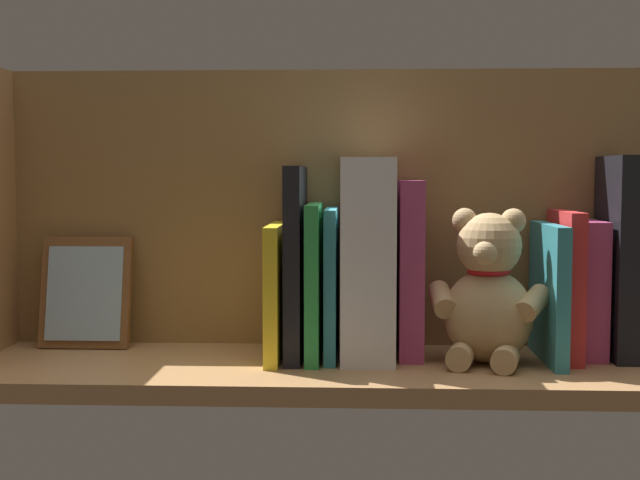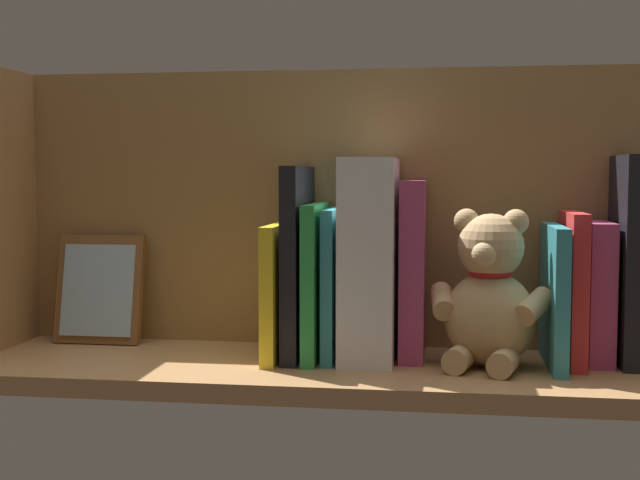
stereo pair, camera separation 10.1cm
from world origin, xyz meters
TOP-DOWN VIEW (x-y plane):
  - ground_plane at (0.00, 0.00)cm, footprint 87.63×25.95cm
  - shelf_back_panel at (0.00, -10.72)cm, footprint 87.63×1.50cm
  - book_0 at (-36.16, -3.90)cm, footprint 3.18×11.34cm
  - book_1 at (-32.57, -4.49)cm, footprint 2.97×10.17cm
  - book_2 at (-29.61, -3.18)cm, footprint 1.90×12.79cm
  - book_3 at (-27.32, -1.81)cm, footprint 1.64×15.53cm
  - teddy_bear at (-19.83, 0.02)cm, footprint 14.37×13.47cm
  - book_4 at (-10.85, -3.90)cm, footprint 2.92×11.35cm
  - dictionary_thick_white at (-5.68, -2.41)cm, footprint 6.38×14.13cm
  - book_5 at (-1.27, -2.73)cm, footprint 1.40×13.68cm
  - book_6 at (0.77, -2.24)cm, footprint 1.64×14.66cm
  - book_7 at (3.08, -2.44)cm, footprint 1.95×14.27cm
  - book_8 at (5.41, -1.95)cm, footprint 1.66×15.25cm
  - picture_frame_leaning at (30.60, -7.07)cm, footprint 11.59×4.38cm

SIDE VIEW (x-z plane):
  - ground_plane at x=0.00cm, z-range -2.20..0.00cm
  - picture_frame_leaning at x=30.60cm, z-range -0.13..14.20cm
  - teddy_bear at x=-19.83cm, z-range -1.10..17.19cm
  - book_8 at x=5.41cm, z-range 0.00..16.25cm
  - book_3 at x=-27.32cm, z-range 0.00..16.38cm
  - book_1 at x=-32.57cm, z-range 0.00..16.66cm
  - book_2 at x=-29.61cm, z-range 0.00..17.86cm
  - book_5 at x=-1.27cm, z-range 0.00..18.14cm
  - book_6 at x=0.77cm, z-range 0.00..18.71cm
  - book_4 at x=-10.85cm, z-range 0.00..21.53cm
  - book_7 at x=3.08cm, z-range 0.00..23.22cm
  - dictionary_thick_white at x=-5.68cm, z-range 0.00..24.21cm
  - book_0 at x=-36.16cm, z-range 0.00..24.49cm
  - shelf_back_panel at x=0.00cm, z-range 0.00..35.70cm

